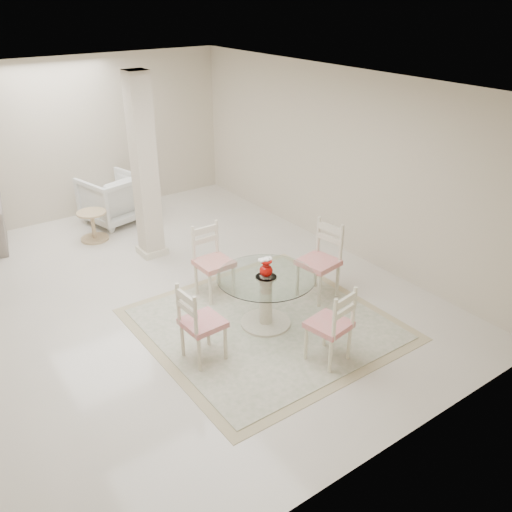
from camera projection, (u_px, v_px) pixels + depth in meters
ground at (162, 298)px, 7.13m from camera, size 7.00×7.00×0.00m
room_shell at (149, 161)px, 6.30m from camera, size 6.02×7.02×2.71m
column at (144, 168)px, 7.73m from camera, size 0.30×0.30×2.70m
area_rug at (266, 324)px, 6.57m from camera, size 2.78×2.78×0.02m
dining_table at (266, 300)px, 6.42m from camera, size 1.16×1.16×0.67m
red_vase at (266, 268)px, 6.23m from camera, size 0.18×0.16×0.24m
dining_chair_east at (322, 255)px, 6.95m from camera, size 0.52×0.52×1.13m
dining_chair_north at (211, 256)px, 6.98m from camera, size 0.43×0.44×1.08m
dining_chair_west at (197, 319)px, 5.71m from camera, size 0.43×0.43×1.03m
dining_chair_south at (334, 321)px, 5.68m from camera, size 0.47×0.47×1.01m
armchair_white at (113, 199)px, 9.29m from camera, size 1.07×1.09×0.83m
side_table at (93, 227)px, 8.68m from camera, size 0.46×0.46×0.48m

